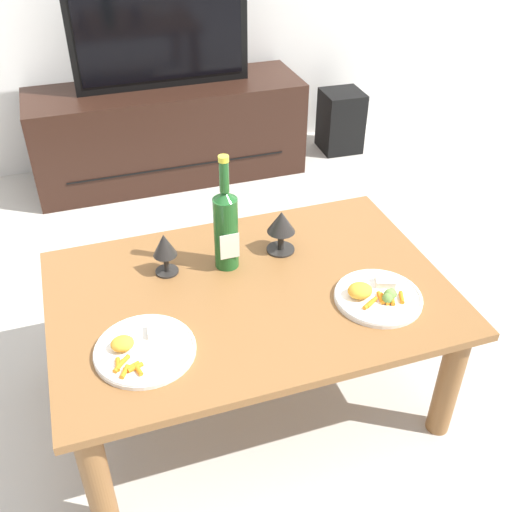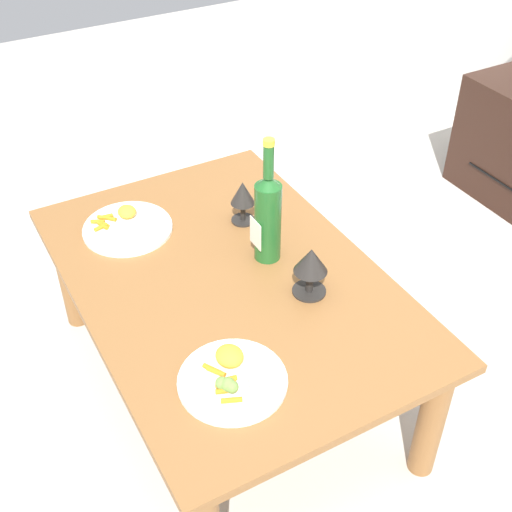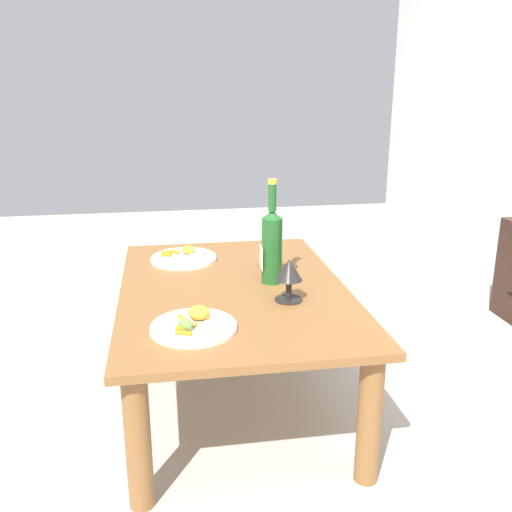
{
  "view_description": "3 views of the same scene",
  "coord_description": "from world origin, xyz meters",
  "px_view_note": "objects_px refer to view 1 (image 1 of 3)",
  "views": [
    {
      "loc": [
        -0.41,
        -1.29,
        1.53
      ],
      "look_at": [
        0.04,
        0.06,
        0.5
      ],
      "focal_mm": 41.98,
      "sensor_mm": 36.0,
      "label": 1
    },
    {
      "loc": [
        1.25,
        -0.6,
        1.61
      ],
      "look_at": [
        0.03,
        0.07,
        0.51
      ],
      "focal_mm": 47.45,
      "sensor_mm": 36.0,
      "label": 2
    },
    {
      "loc": [
        1.83,
        -0.22,
        1.12
      ],
      "look_at": [
        -0.03,
        0.09,
        0.53
      ],
      "focal_mm": 39.72,
      "sensor_mm": 36.0,
      "label": 3
    }
  ],
  "objects_px": {
    "tv_screen": "(160,31)",
    "floor_speaker": "(341,121)",
    "dinner_plate_right": "(377,296)",
    "goblet_right": "(281,225)",
    "dinner_plate_left": "(144,349)",
    "dining_table": "(250,308)",
    "goblet_left": "(165,247)",
    "tv_stand": "(169,132)",
    "wine_bottle": "(226,226)"
  },
  "relations": [
    {
      "from": "tv_screen",
      "to": "floor_speaker",
      "type": "relative_size",
      "value": 2.5
    },
    {
      "from": "floor_speaker",
      "to": "dinner_plate_right",
      "type": "relative_size",
      "value": 1.36
    },
    {
      "from": "goblet_right",
      "to": "dinner_plate_left",
      "type": "distance_m",
      "value": 0.59
    },
    {
      "from": "dining_table",
      "to": "goblet_left",
      "type": "relative_size",
      "value": 8.47
    },
    {
      "from": "tv_stand",
      "to": "dinner_plate_right",
      "type": "relative_size",
      "value": 5.48
    },
    {
      "from": "floor_speaker",
      "to": "dinner_plate_left",
      "type": "xyz_separation_m",
      "value": [
        -1.4,
        -1.76,
        0.27
      ]
    },
    {
      "from": "tv_stand",
      "to": "goblet_right",
      "type": "bearing_deg",
      "value": -86.77
    },
    {
      "from": "tv_stand",
      "to": "dinner_plate_right",
      "type": "distance_m",
      "value": 1.78
    },
    {
      "from": "wine_bottle",
      "to": "goblet_left",
      "type": "xyz_separation_m",
      "value": [
        -0.18,
        0.02,
        -0.05
      ]
    },
    {
      "from": "tv_stand",
      "to": "dinner_plate_left",
      "type": "height_order",
      "value": "tv_stand"
    },
    {
      "from": "tv_screen",
      "to": "wine_bottle",
      "type": "distance_m",
      "value": 1.47
    },
    {
      "from": "tv_stand",
      "to": "dinner_plate_left",
      "type": "xyz_separation_m",
      "value": [
        -0.41,
        -1.75,
        0.2
      ]
    },
    {
      "from": "dining_table",
      "to": "dinner_plate_left",
      "type": "distance_m",
      "value": 0.38
    },
    {
      "from": "wine_bottle",
      "to": "goblet_right",
      "type": "distance_m",
      "value": 0.19
    },
    {
      "from": "tv_screen",
      "to": "dinner_plate_right",
      "type": "xyz_separation_m",
      "value": [
        0.26,
        -1.75,
        -0.31
      ]
    },
    {
      "from": "tv_stand",
      "to": "wine_bottle",
      "type": "relative_size",
      "value": 3.73
    },
    {
      "from": "tv_stand",
      "to": "goblet_left",
      "type": "height_order",
      "value": "goblet_left"
    },
    {
      "from": "floor_speaker",
      "to": "wine_bottle",
      "type": "xyz_separation_m",
      "value": [
        -1.09,
        -1.46,
        0.41
      ]
    },
    {
      "from": "goblet_left",
      "to": "goblet_right",
      "type": "bearing_deg",
      "value": 0.0
    },
    {
      "from": "wine_bottle",
      "to": "goblet_left",
      "type": "distance_m",
      "value": 0.19
    },
    {
      "from": "floor_speaker",
      "to": "dinner_plate_left",
      "type": "bearing_deg",
      "value": -126.07
    },
    {
      "from": "floor_speaker",
      "to": "goblet_left",
      "type": "height_order",
      "value": "goblet_left"
    },
    {
      "from": "dining_table",
      "to": "tv_screen",
      "type": "xyz_separation_m",
      "value": [
        0.07,
        1.6,
        0.39
      ]
    },
    {
      "from": "dining_table",
      "to": "goblet_right",
      "type": "xyz_separation_m",
      "value": [
        0.15,
        0.16,
        0.17
      ]
    },
    {
      "from": "dinner_plate_left",
      "to": "tv_screen",
      "type": "bearing_deg",
      "value": 76.82
    },
    {
      "from": "tv_screen",
      "to": "dinner_plate_right",
      "type": "bearing_deg",
      "value": -81.67
    },
    {
      "from": "wine_bottle",
      "to": "dinner_plate_left",
      "type": "xyz_separation_m",
      "value": [
        -0.31,
        -0.3,
        -0.13
      ]
    },
    {
      "from": "dinner_plate_left",
      "to": "dinner_plate_right",
      "type": "height_order",
      "value": "dinner_plate_right"
    },
    {
      "from": "tv_stand",
      "to": "goblet_right",
      "type": "xyz_separation_m",
      "value": [
        0.08,
        -1.44,
        0.29
      ]
    },
    {
      "from": "dining_table",
      "to": "goblet_right",
      "type": "relative_size",
      "value": 8.12
    },
    {
      "from": "tv_screen",
      "to": "dinner_plate_left",
      "type": "xyz_separation_m",
      "value": [
        -0.41,
        -1.75,
        -0.31
      ]
    },
    {
      "from": "dining_table",
      "to": "goblet_left",
      "type": "distance_m",
      "value": 0.31
    },
    {
      "from": "floor_speaker",
      "to": "dinner_plate_left",
      "type": "relative_size",
      "value": 1.3
    },
    {
      "from": "tv_stand",
      "to": "dinner_plate_left",
      "type": "bearing_deg",
      "value": -103.16
    },
    {
      "from": "goblet_right",
      "to": "dinner_plate_left",
      "type": "height_order",
      "value": "goblet_right"
    },
    {
      "from": "tv_stand",
      "to": "wine_bottle",
      "type": "distance_m",
      "value": 1.5
    },
    {
      "from": "tv_screen",
      "to": "dining_table",
      "type": "bearing_deg",
      "value": -92.64
    },
    {
      "from": "dinner_plate_left",
      "to": "goblet_left",
      "type": "bearing_deg",
      "value": 68.49
    },
    {
      "from": "goblet_right",
      "to": "tv_stand",
      "type": "bearing_deg",
      "value": 93.23
    },
    {
      "from": "tv_stand",
      "to": "dinner_plate_left",
      "type": "distance_m",
      "value": 1.81
    },
    {
      "from": "goblet_right",
      "to": "wine_bottle",
      "type": "bearing_deg",
      "value": -173.32
    },
    {
      "from": "tv_stand",
      "to": "tv_screen",
      "type": "bearing_deg",
      "value": -90.0
    },
    {
      "from": "tv_stand",
      "to": "dinner_plate_right",
      "type": "xyz_separation_m",
      "value": [
        0.26,
        -1.75,
        0.2
      ]
    },
    {
      "from": "dining_table",
      "to": "dinner_plate_right",
      "type": "height_order",
      "value": "dinner_plate_right"
    },
    {
      "from": "goblet_right",
      "to": "dinner_plate_right",
      "type": "xyz_separation_m",
      "value": [
        0.18,
        -0.32,
        -0.08
      ]
    },
    {
      "from": "floor_speaker",
      "to": "goblet_left",
      "type": "distance_m",
      "value": 1.96
    },
    {
      "from": "tv_screen",
      "to": "wine_bottle",
      "type": "xyz_separation_m",
      "value": [
        -0.1,
        -1.46,
        -0.18
      ]
    },
    {
      "from": "floor_speaker",
      "to": "goblet_right",
      "type": "height_order",
      "value": "goblet_right"
    },
    {
      "from": "tv_screen",
      "to": "floor_speaker",
      "type": "xyz_separation_m",
      "value": [
        0.99,
        0.01,
        -0.58
      ]
    },
    {
      "from": "tv_screen",
      "to": "dinner_plate_left",
      "type": "distance_m",
      "value": 1.83
    }
  ]
}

